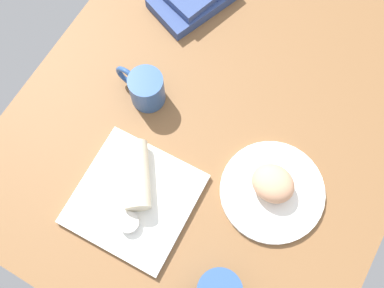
{
  "coord_description": "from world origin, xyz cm",
  "views": [
    {
      "loc": [
        -40.84,
        -15.39,
        104.13
      ],
      "look_at": [
        -11.7,
        1.3,
        7.0
      ],
      "focal_mm": 42.58,
      "sensor_mm": 36.0,
      "label": 1
    }
  ],
  "objects_px": {
    "scone_pastry": "(273,184)",
    "breakfast_wrap": "(136,175)",
    "coffee_mug": "(145,88)",
    "sauce_cup": "(129,223)",
    "square_plate": "(135,199)",
    "round_plate": "(272,191)"
  },
  "relations": [
    {
      "from": "scone_pastry",
      "to": "breakfast_wrap",
      "type": "distance_m",
      "value": 0.3
    },
    {
      "from": "breakfast_wrap",
      "to": "coffee_mug",
      "type": "relative_size",
      "value": 1.15
    },
    {
      "from": "sauce_cup",
      "to": "coffee_mug",
      "type": "height_order",
      "value": "coffee_mug"
    },
    {
      "from": "sauce_cup",
      "to": "breakfast_wrap",
      "type": "distance_m",
      "value": 0.1
    },
    {
      "from": "square_plate",
      "to": "scone_pastry",
      "type": "bearing_deg",
      "value": -55.34
    },
    {
      "from": "scone_pastry",
      "to": "coffee_mug",
      "type": "bearing_deg",
      "value": 81.18
    },
    {
      "from": "breakfast_wrap",
      "to": "round_plate",
      "type": "bearing_deg",
      "value": 169.58
    },
    {
      "from": "scone_pastry",
      "to": "coffee_mug",
      "type": "xyz_separation_m",
      "value": [
        0.06,
        0.36,
        0.0
      ]
    },
    {
      "from": "round_plate",
      "to": "square_plate",
      "type": "relative_size",
      "value": 0.94
    },
    {
      "from": "sauce_cup",
      "to": "round_plate",
      "type": "bearing_deg",
      "value": -47.17
    },
    {
      "from": "breakfast_wrap",
      "to": "coffee_mug",
      "type": "height_order",
      "value": "coffee_mug"
    },
    {
      "from": "round_plate",
      "to": "breakfast_wrap",
      "type": "distance_m",
      "value": 0.3
    },
    {
      "from": "scone_pastry",
      "to": "square_plate",
      "type": "xyz_separation_m",
      "value": [
        -0.17,
        0.25,
        -0.04
      ]
    },
    {
      "from": "coffee_mug",
      "to": "breakfast_wrap",
      "type": "bearing_deg",
      "value": -153.84
    },
    {
      "from": "round_plate",
      "to": "square_plate",
      "type": "height_order",
      "value": "square_plate"
    },
    {
      "from": "scone_pastry",
      "to": "round_plate",
      "type": "bearing_deg",
      "value": -127.36
    },
    {
      "from": "coffee_mug",
      "to": "sauce_cup",
      "type": "bearing_deg",
      "value": -155.23
    },
    {
      "from": "scone_pastry",
      "to": "breakfast_wrap",
      "type": "bearing_deg",
      "value": 116.16
    },
    {
      "from": "sauce_cup",
      "to": "breakfast_wrap",
      "type": "relative_size",
      "value": 0.31
    },
    {
      "from": "sauce_cup",
      "to": "square_plate",
      "type": "bearing_deg",
      "value": 21.92
    },
    {
      "from": "square_plate",
      "to": "breakfast_wrap",
      "type": "height_order",
      "value": "breakfast_wrap"
    },
    {
      "from": "round_plate",
      "to": "breakfast_wrap",
      "type": "bearing_deg",
      "value": 114.54
    }
  ]
}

